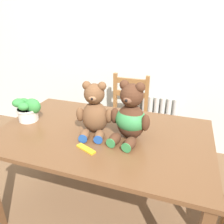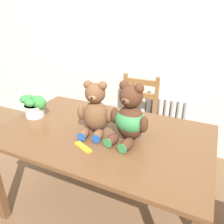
{
  "view_description": "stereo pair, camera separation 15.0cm",
  "coord_description": "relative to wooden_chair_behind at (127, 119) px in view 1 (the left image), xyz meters",
  "views": [
    {
      "loc": [
        0.51,
        -0.81,
        1.57
      ],
      "look_at": [
        0.07,
        0.48,
        0.95
      ],
      "focal_mm": 35.0,
      "sensor_mm": 36.0,
      "label": 1
    },
    {
      "loc": [
        0.65,
        -0.75,
        1.57
      ],
      "look_at": [
        0.07,
        0.48,
        0.95
      ],
      "focal_mm": 35.0,
      "sensor_mm": 36.0,
      "label": 2
    }
  ],
  "objects": [
    {
      "name": "radiator",
      "position": [
        0.25,
        0.3,
        -0.16
      ],
      "size": [
        0.59,
        0.1,
        0.65
      ],
      "color": "beige",
      "rests_on": "ground_plane"
    },
    {
      "name": "potted_plant",
      "position": [
        -0.59,
        -0.89,
        0.42
      ],
      "size": [
        0.22,
        0.17,
        0.19
      ],
      "color": "beige",
      "rests_on": "dining_table"
    },
    {
      "name": "wall_back",
      "position": [
        0.04,
        0.37,
        0.85
      ],
      "size": [
        8.0,
        0.04,
        2.6
      ],
      "primitive_type": "cube",
      "color": "silver",
      "rests_on": "ground_plane"
    },
    {
      "name": "teddy_bear_right",
      "position": [
        0.25,
        -0.89,
        0.48
      ],
      "size": [
        0.29,
        0.31,
        0.41
      ],
      "rotation": [
        0.0,
        0.0,
        2.97
      ],
      "color": "#472819",
      "rests_on": "dining_table"
    },
    {
      "name": "teddy_bear_left",
      "position": [
        -0.01,
        -0.9,
        0.48
      ],
      "size": [
        0.27,
        0.29,
        0.38
      ],
      "rotation": [
        0.0,
        0.0,
        3.35
      ],
      "color": "brown",
      "rests_on": "dining_table"
    },
    {
      "name": "wooden_chair_behind",
      "position": [
        0.0,
        0.0,
        0.0
      ],
      "size": [
        0.41,
        0.38,
        0.94
      ],
      "rotation": [
        0.0,
        0.0,
        3.14
      ],
      "color": "brown",
      "rests_on": "ground_plane"
    },
    {
      "name": "dining_table",
      "position": [
        0.04,
        -0.89,
        0.23
      ],
      "size": [
        1.54,
        0.94,
        0.77
      ],
      "color": "brown",
      "rests_on": "ground_plane"
    },
    {
      "name": "chocolate_bar",
      "position": [
        0.03,
        -1.13,
        0.32
      ],
      "size": [
        0.15,
        0.09,
        0.01
      ],
      "primitive_type": "cube",
      "rotation": [
        0.0,
        0.0,
        -0.41
      ],
      "color": "gold",
      "rests_on": "dining_table"
    }
  ]
}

